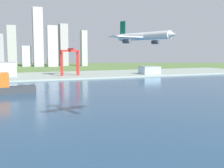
{
  "coord_description": "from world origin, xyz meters",
  "views": [
    {
      "loc": [
        -40.1,
        38.21,
        39.47
      ],
      "look_at": [
        18.1,
        179.69,
        21.78
      ],
      "focal_mm": 44.8,
      "sensor_mm": 36.0,
      "label": 1
    }
  ],
  "objects_px": {
    "container_barge": "(3,86)",
    "port_crane_red": "(70,56)",
    "airplane_landing": "(143,37)",
    "warehouse_annex": "(149,70)"
  },
  "relations": [
    {
      "from": "container_barge",
      "to": "port_crane_red",
      "type": "distance_m",
      "value": 183.83
    },
    {
      "from": "port_crane_red",
      "to": "warehouse_annex",
      "type": "relative_size",
      "value": 1.37
    },
    {
      "from": "airplane_landing",
      "to": "port_crane_red",
      "type": "distance_m",
      "value": 310.27
    },
    {
      "from": "port_crane_red",
      "to": "warehouse_annex",
      "type": "height_order",
      "value": "port_crane_red"
    },
    {
      "from": "container_barge",
      "to": "warehouse_annex",
      "type": "relative_size",
      "value": 1.71
    },
    {
      "from": "port_crane_red",
      "to": "container_barge",
      "type": "bearing_deg",
      "value": -123.67
    },
    {
      "from": "airplane_landing",
      "to": "container_barge",
      "type": "xyz_separation_m",
      "value": [
        -61.38,
        155.95,
        -39.34
      ]
    },
    {
      "from": "airplane_landing",
      "to": "warehouse_annex",
      "type": "relative_size",
      "value": 1.21
    },
    {
      "from": "container_barge",
      "to": "port_crane_red",
      "type": "relative_size",
      "value": 1.25
    },
    {
      "from": "container_barge",
      "to": "port_crane_red",
      "type": "bearing_deg",
      "value": 56.33
    }
  ]
}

